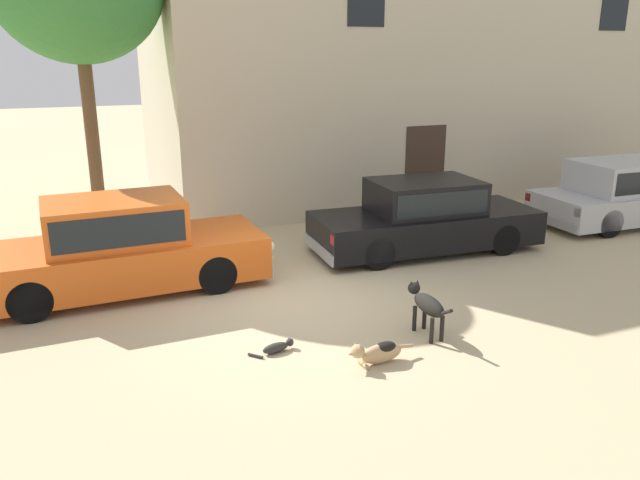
% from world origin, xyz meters
% --- Properties ---
extents(ground_plane, '(80.00, 80.00, 0.00)m').
position_xyz_m(ground_plane, '(0.00, 0.00, 0.00)').
color(ground_plane, tan).
extents(parked_sedan_nearest, '(4.86, 1.91, 1.55)m').
position_xyz_m(parked_sedan_nearest, '(-2.41, 1.54, 0.76)').
color(parked_sedan_nearest, '#D15619').
rests_on(parked_sedan_nearest, ground_plane).
extents(parked_sedan_second, '(4.68, 1.94, 1.43)m').
position_xyz_m(parked_sedan_second, '(3.38, 1.51, 0.70)').
color(parked_sedan_second, black).
rests_on(parked_sedan_second, ground_plane).
extents(parked_sedan_third, '(4.58, 1.91, 1.45)m').
position_xyz_m(parked_sedan_third, '(8.76, 1.60, 0.73)').
color(parked_sedan_third, '#B2B5BA').
rests_on(parked_sedan_third, ground_plane).
extents(apartment_block, '(16.93, 6.27, 7.24)m').
position_xyz_m(apartment_block, '(7.63, 7.50, 3.62)').
color(apartment_block, '#BCB299').
rests_on(apartment_block, ground_plane).
extents(stray_dog_spotted, '(0.23, 1.08, 0.69)m').
position_xyz_m(stray_dog_spotted, '(1.38, -1.85, 0.45)').
color(stray_dog_spotted, black).
rests_on(stray_dog_spotted, ground_plane).
extents(stray_dog_tan, '(0.96, 0.24, 0.36)m').
position_xyz_m(stray_dog_tan, '(0.37, -2.36, 0.16)').
color(stray_dog_tan, tan).
rests_on(stray_dog_tan, ground_plane).
extents(stray_cat, '(0.64, 0.23, 0.15)m').
position_xyz_m(stray_cat, '(-0.73, -1.57, 0.07)').
color(stray_cat, '#2D2B28').
rests_on(stray_cat, ground_plane).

